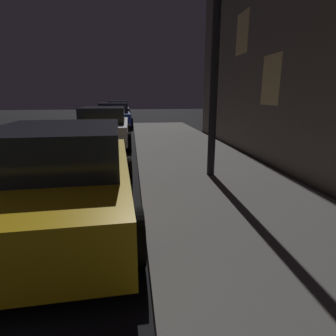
{
  "coord_description": "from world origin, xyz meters",
  "views": [
    {
      "loc": [
        3.87,
        0.02,
        1.83
      ],
      "look_at": [
        4.25,
        2.9,
        1.07
      ],
      "focal_mm": 29.48,
      "sensor_mm": 36.0,
      "label": 1
    }
  ],
  "objects_px": {
    "car_blue": "(114,115)",
    "car_black": "(118,110)",
    "car_yellow_cab": "(63,175)",
    "car_white": "(104,127)"
  },
  "relations": [
    {
      "from": "car_blue",
      "to": "car_black",
      "type": "height_order",
      "value": "same"
    },
    {
      "from": "car_blue",
      "to": "car_black",
      "type": "bearing_deg",
      "value": 89.98
    },
    {
      "from": "car_yellow_cab",
      "to": "car_black",
      "type": "distance_m",
      "value": 19.62
    },
    {
      "from": "car_yellow_cab",
      "to": "car_blue",
      "type": "relative_size",
      "value": 1.06
    },
    {
      "from": "car_white",
      "to": "car_yellow_cab",
      "type": "bearing_deg",
      "value": -89.99
    },
    {
      "from": "car_yellow_cab",
      "to": "car_white",
      "type": "distance_m",
      "value": 6.62
    },
    {
      "from": "car_white",
      "to": "car_blue",
      "type": "xyz_separation_m",
      "value": [
        -0.0,
        6.32,
        0.0
      ]
    },
    {
      "from": "car_yellow_cab",
      "to": "car_black",
      "type": "relative_size",
      "value": 0.98
    },
    {
      "from": "car_yellow_cab",
      "to": "car_black",
      "type": "xyz_separation_m",
      "value": [
        0.0,
        19.62,
        0.0
      ]
    },
    {
      "from": "car_white",
      "to": "car_black",
      "type": "distance_m",
      "value": 13.0
    }
  ]
}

